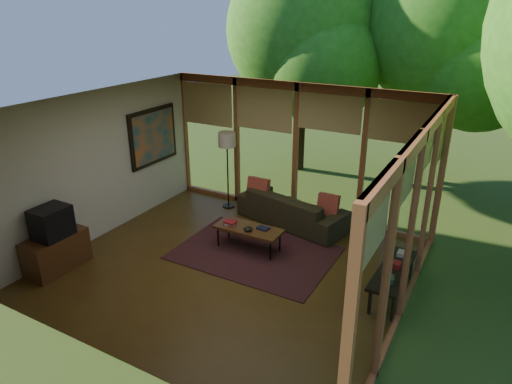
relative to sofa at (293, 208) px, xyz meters
The scene contains 25 objects.
floor 2.04m from the sofa, 95.70° to the right, with size 5.50×5.50×0.00m, color brown.
ceiling 3.11m from the sofa, 95.70° to the right, with size 5.50×5.50×0.00m, color white.
wall_left 3.71m from the sofa, 145.86° to the right, with size 0.04×5.00×2.70m, color beige.
wall_front 4.62m from the sofa, 92.54° to the right, with size 5.50×0.04×2.70m, color beige.
window_wall_back 1.16m from the sofa, 111.75° to the left, with size 5.50×0.12×2.70m, color #A15832.
window_wall_right 3.40m from the sofa, 38.10° to the right, with size 0.12×5.00×2.70m, color #A15832.
tree_nw 4.67m from the sofa, 111.61° to the left, with size 3.77×3.77×5.38m.
tree_ne 5.41m from the sofa, 63.03° to the left, with size 3.84×3.84×5.55m.
rug 1.45m from the sofa, 92.68° to the right, with size 2.68×1.90×0.01m, color maroon.
sofa is the anchor object (origin of this frame).
pillow_left 0.80m from the sofa, behind, with size 0.45×0.15×0.45m, color maroon.
pillow_right 0.79m from the sofa, ahead, with size 0.40×0.13×0.40m, color maroon.
ct_book_lower 1.51m from the sofa, 113.12° to the right, with size 0.18×0.13×0.03m, color #BBB1AA.
ct_book_upper 1.51m from the sofa, 113.12° to the right, with size 0.20×0.15×0.03m, color maroon.
ct_book_side 1.26m from the sofa, 89.54° to the right, with size 0.20×0.15×0.03m, color black.
ct_bowl 1.45m from the sofa, 97.56° to the right, with size 0.16×0.16×0.07m, color black.
media_cabinet 4.34m from the sofa, 127.97° to the right, with size 0.50×1.00×0.60m, color #5A3118.
television 4.36m from the sofa, 127.77° to the right, with size 0.45×0.55×0.50m, color black.
console_book_a 2.92m from the sofa, 40.98° to the right, with size 0.23×0.17×0.08m, color #2D4E43.
console_book_b 2.65m from the sofa, 33.59° to the right, with size 0.20×0.14×0.09m, color maroon.
console_book_c 2.45m from the sofa, 25.76° to the right, with size 0.24×0.17×0.06m, color #BBB1AA.
floor_lamp 1.90m from the sofa, behind, with size 0.36×0.36×1.65m.
coffee_table 1.35m from the sofa, 100.21° to the right, with size 1.20×0.50×0.43m.
side_console 2.67m from the sofa, 34.49° to the right, with size 0.60×1.40×0.46m.
wall_painting 3.22m from the sofa, 168.36° to the right, with size 0.06×1.35×1.15m.
Camera 1 is at (3.56, -5.54, 4.03)m, focal length 32.00 mm.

